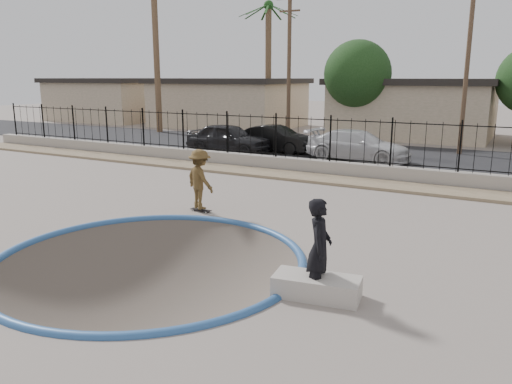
{
  "coord_description": "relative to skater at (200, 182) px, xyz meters",
  "views": [
    {
      "loc": [
        7.17,
        -9.09,
        4.0
      ],
      "look_at": [
        1.07,
        2.0,
        1.08
      ],
      "focal_mm": 35.0,
      "sensor_mm": 36.0,
      "label": 1
    }
  ],
  "objects": [
    {
      "name": "house_west_far",
      "position": [
        -26.61,
        23.52,
        1.07
      ],
      "size": [
        10.6,
        8.6,
        3.9
      ],
      "color": "tan",
      "rests_on": "ground"
    },
    {
      "name": "skater",
      "position": [
        0.0,
        0.0,
        0.0
      ],
      "size": [
        1.34,
        1.07,
        1.81
      ],
      "primitive_type": "imported",
      "rotation": [
        0.0,
        0.0,
        2.75
      ],
      "color": "brown",
      "rests_on": "ground"
    },
    {
      "name": "house_center",
      "position": [
        1.39,
        23.52,
        1.07
      ],
      "size": [
        10.6,
        8.6,
        3.9
      ],
      "color": "tan",
      "rests_on": "ground"
    },
    {
      "name": "ground",
      "position": [
        1.39,
        9.02,
        -2.01
      ],
      "size": [
        120.0,
        120.0,
        2.2
      ],
      "primitive_type": "cube",
      "color": "gray",
      "rests_on": "ground"
    },
    {
      "name": "rock_strip",
      "position": [
        1.39,
        6.22,
        -0.85
      ],
      "size": [
        42.0,
        1.6,
        0.11
      ],
      "primitive_type": "cube",
      "color": "#9E8567",
      "rests_on": "ground"
    },
    {
      "name": "street_tree_left",
      "position": [
        -1.61,
        20.02,
        3.28
      ],
      "size": [
        4.32,
        4.32,
        6.36
      ],
      "color": "#473323",
      "rests_on": "ground"
    },
    {
      "name": "palm_left",
      "position": [
        -15.61,
        17.02,
        7.05
      ],
      "size": [
        2.3,
        2.3,
        11.3
      ],
      "color": "brown",
      "rests_on": "ground"
    },
    {
      "name": "skateboard",
      "position": [
        0.0,
        -0.0,
        -0.86
      ],
      "size": [
        0.71,
        0.19,
        0.06
      ],
      "rotation": [
        0.0,
        0.0,
        -0.02
      ],
      "color": "black",
      "rests_on": "ground"
    },
    {
      "name": "car_b",
      "position": [
        -3.47,
        12.02,
        -0.16
      ],
      "size": [
        4.39,
        1.74,
        1.42
      ],
      "primitive_type": "imported",
      "rotation": [
        0.0,
        0.0,
        1.52
      ],
      "color": "black",
      "rests_on": "street"
    },
    {
      "name": "concrete_ledge",
      "position": [
        5.39,
        -3.96,
        -0.71
      ],
      "size": [
        1.69,
        0.93,
        0.4
      ],
      "primitive_type": "cube",
      "rotation": [
        0.0,
        0.0,
        0.15
      ],
      "color": "#AEA59B",
      "rests_on": "ground"
    },
    {
      "name": "car_c",
      "position": [
        1.35,
        11.29,
        -0.13
      ],
      "size": [
        5.24,
        2.52,
        1.47
      ],
      "primitive_type": "imported",
      "rotation": [
        0.0,
        0.0,
        1.48
      ],
      "color": "silver",
      "rests_on": "street"
    },
    {
      "name": "videographer",
      "position": [
        5.39,
        -3.87,
        0.03
      ],
      "size": [
        0.6,
        0.77,
        1.87
      ],
      "primitive_type": "imported",
      "rotation": [
        0.0,
        0.0,
        1.82
      ],
      "color": "black",
      "rests_on": "ground"
    },
    {
      "name": "retaining_wall",
      "position": [
        1.39,
        7.32,
        -0.61
      ],
      "size": [
        42.0,
        0.45,
        0.6
      ],
      "primitive_type": "cube",
      "color": "gray",
      "rests_on": "ground"
    },
    {
      "name": "palm_mid",
      "position": [
        -8.61,
        21.02,
        5.78
      ],
      "size": [
        2.3,
        2.3,
        9.3
      ],
      "color": "brown",
      "rests_on": "ground"
    },
    {
      "name": "bowl_pit",
      "position": [
        1.39,
        -3.98,
        -0.91
      ],
      "size": [
        6.84,
        6.84,
        1.8
      ],
      "primitive_type": null,
      "color": "#4C443B",
      "rests_on": "ground"
    },
    {
      "name": "house_west",
      "position": [
        -13.61,
        23.52,
        1.07
      ],
      "size": [
        11.6,
        8.6,
        3.9
      ],
      "color": "tan",
      "rests_on": "ground"
    },
    {
      "name": "fence",
      "position": [
        1.39,
        7.32,
        0.59
      ],
      "size": [
        40.0,
        0.04,
        1.8
      ],
      "color": "black",
      "rests_on": "retaining_wall"
    },
    {
      "name": "utility_pole_left",
      "position": [
        -4.61,
        16.02,
        3.8
      ],
      "size": [
        1.7,
        0.24,
        9.0
      ],
      "color": "#473323",
      "rests_on": "ground"
    },
    {
      "name": "coping_ring",
      "position": [
        1.39,
        -3.98,
        -0.91
      ],
      "size": [
        7.04,
        7.04,
        0.2
      ],
      "primitive_type": "torus",
      "color": "#2C5690",
      "rests_on": "ground"
    },
    {
      "name": "street",
      "position": [
        1.39,
        14.02,
        -0.89
      ],
      "size": [
        90.0,
        8.0,
        0.04
      ],
      "primitive_type": "cube",
      "color": "black",
      "rests_on": "ground"
    },
    {
      "name": "car_a",
      "position": [
        -5.47,
        10.42,
        -0.08
      ],
      "size": [
        4.69,
        1.97,
        1.58
      ],
      "primitive_type": "imported",
      "rotation": [
        0.0,
        0.0,
        1.55
      ],
      "color": "black",
      "rests_on": "street"
    },
    {
      "name": "utility_pole_mid",
      "position": [
        5.39,
        16.02,
        4.05
      ],
      "size": [
        1.7,
        0.24,
        9.5
      ],
      "color": "#473323",
      "rests_on": "ground"
    }
  ]
}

